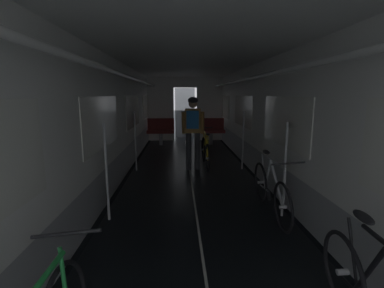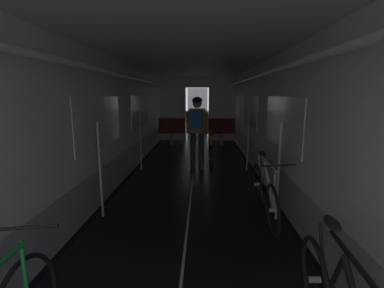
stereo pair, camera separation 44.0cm
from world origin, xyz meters
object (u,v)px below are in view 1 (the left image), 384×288
at_px(bicycle_silver, 271,190).
at_px(person_cyclist_aisle, 193,125).
at_px(bicycle_yellow_in_aisle, 206,152).
at_px(bench_seat_far_left, 161,129).
at_px(bench_seat_far_right, 211,129).

height_order(bicycle_silver, person_cyclist_aisle, person_cyclist_aisle).
bearing_deg(bicycle_yellow_in_aisle, bicycle_silver, -75.88).
height_order(bench_seat_far_left, bench_seat_far_right, same).
distance_m(bench_seat_far_left, bicycle_silver, 6.24).
bearing_deg(bicycle_silver, bench_seat_far_left, 108.78).
bearing_deg(bicycle_yellow_in_aisle, person_cyclist_aisle, -141.20).
relative_size(bench_seat_far_left, person_cyclist_aisle, 0.57).
distance_m(bicycle_silver, person_cyclist_aisle, 2.80).
distance_m(bench_seat_far_right, person_cyclist_aisle, 3.52).
xyz_separation_m(bench_seat_far_left, bench_seat_far_right, (1.80, 0.00, 0.00)).
bearing_deg(bench_seat_far_left, bench_seat_far_right, 0.00).
xyz_separation_m(bench_seat_far_right, bicycle_silver, (0.21, -5.90, -0.18)).
distance_m(bench_seat_far_right, bicycle_yellow_in_aisle, 3.17).
bearing_deg(bicycle_silver, bench_seat_far_right, 92.01).
xyz_separation_m(bench_seat_far_left, person_cyclist_aisle, (0.98, -3.39, 0.50)).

